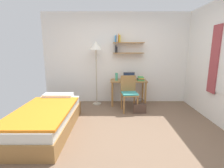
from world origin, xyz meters
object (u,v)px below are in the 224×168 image
Objects in this scene: laptop at (129,78)px; bed at (46,119)px; book_stack at (140,79)px; desk_chair at (128,92)px; handbag at (139,108)px; desk at (128,85)px; standing_lamp at (95,50)px; water_bottle at (116,77)px.

bed is at bearing -136.58° from laptop.
laptop is 1.58× the size of book_stack.
desk_chair is 0.49m from handbag.
desk reaches higher than handbag.
desk_chair is (1.71, 1.11, 0.26)m from bed.
handbag is (0.25, -0.20, -0.37)m from desk_chair.
desk_chair reaches higher than bed.
standing_lamp is (-0.88, 0.50, 1.05)m from desk_chair.
desk_chair is 4.26× the size of book_stack.
water_bottle is at bearing 126.01° from desk_chair.
book_stack reaches higher than desk.
standing_lamp reaches higher than desk_chair.
laptop reaches higher than book_stack.
standing_lamp is 1.47m from book_stack.
book_stack reaches higher than handbag.
bed reaches higher than handbag.
laptop is 0.85× the size of handbag.
bed is 2.49m from laptop.
book_stack is at bearing 36.59° from bed.
desk is 2.55× the size of handbag.
water_bottle reaches higher than bed.
book_stack is at bearing -9.17° from desk.
water_bottle is 0.68m from book_stack.
water_bottle is (1.40, 1.54, 0.58)m from bed.
water_bottle is at bearing 131.91° from handbag.
standing_lamp is at bearing 176.42° from book_stack.
standing_lamp is 1.95m from handbag.
handbag is (1.96, 0.91, -0.11)m from bed.
laptop is (0.06, 0.56, 0.27)m from desk_chair.
laptop is (0.93, 0.05, -0.78)m from standing_lamp.
book_stack is (0.31, -0.13, -0.00)m from laptop.
desk_chair is at bearing 33.06° from bed.
standing_lamp is 5.32× the size of laptop.
bed is at bearing -155.00° from handbag.
desk is 0.49m from desk_chair.
desk_chair reaches higher than book_stack.
handbag is at bearing 25.00° from bed.
book_stack is (0.36, 0.43, 0.27)m from desk_chair.
desk_chair is at bearing -95.68° from laptop.
desk is at bearing -111.37° from laptop.
standing_lamp is at bearing 172.56° from water_bottle.
water_bottle reaches higher than book_stack.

